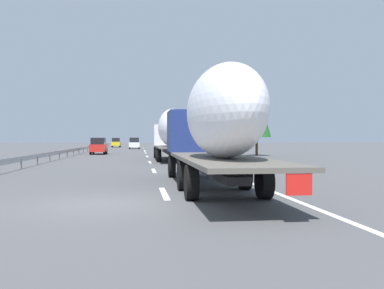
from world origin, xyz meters
The scene contains 23 objects.
ground_plane centered at (40.00, 0.00, 0.00)m, with size 260.00×260.00×0.00m, color #4C4C4F.
lane_stripe_0 centered at (2.00, -1.80, 0.00)m, with size 3.20×0.20×0.01m, color white.
lane_stripe_1 centered at (12.00, -1.80, 0.00)m, with size 3.20×0.20×0.01m, color white.
lane_stripe_2 centered at (20.75, -1.80, 0.00)m, with size 3.20×0.20×0.01m, color white.
lane_stripe_3 centered at (31.67, -1.80, 0.00)m, with size 3.20×0.20×0.01m, color white.
lane_stripe_4 centered at (42.27, -1.80, 0.00)m, with size 3.20×0.20×0.01m, color white.
lane_stripe_5 centered at (49.70, -1.80, 0.00)m, with size 3.20×0.20×0.01m, color white.
lane_stripe_6 centered at (52.94, -1.80, 0.00)m, with size 3.20×0.20×0.01m, color white.
lane_stripe_7 centered at (68.87, -1.80, 0.00)m, with size 3.20×0.20×0.01m, color white.
edge_line_right centered at (45.00, -5.50, 0.00)m, with size 110.00×0.20×0.01m, color white.
truck_lead centered at (23.34, -3.60, 2.40)m, with size 12.86×2.55×4.19m.
truck_trailing centered at (2.60, -3.60, 2.34)m, with size 14.00×2.55×4.09m.
car_red_compact centered at (38.41, 3.68, 0.96)m, with size 4.66×1.74×1.91m.
car_yellow_coupe centered at (79.66, 3.86, 0.98)m, with size 4.03×1.81×1.98m.
car_white_van centered at (64.63, -0.14, 0.99)m, with size 4.78×1.87×2.00m.
road_sign centered at (40.74, -6.70, 2.25)m, with size 0.10×0.90×3.26m.
tree_0 centered at (72.84, -9.63, 4.23)m, with size 2.71×2.71×6.54m.
tree_1 centered at (82.30, -9.74, 3.47)m, with size 2.72×2.72×5.28m.
tree_2 centered at (45.86, -12.66, 3.49)m, with size 2.75×2.75×5.77m.
tree_3 centered at (49.75, -11.49, 3.87)m, with size 3.03×3.03×5.92m.
tree_4 centered at (32.07, -13.39, 4.63)m, with size 3.04×3.04×7.31m.
tree_5 centered at (26.68, -9.85, 4.65)m, with size 3.92×3.92×7.37m.
guardrail_median centered at (43.00, 6.00, 0.58)m, with size 94.00×0.10×0.76m.
Camera 1 is at (-12.01, -0.98, 1.80)m, focal length 39.92 mm.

